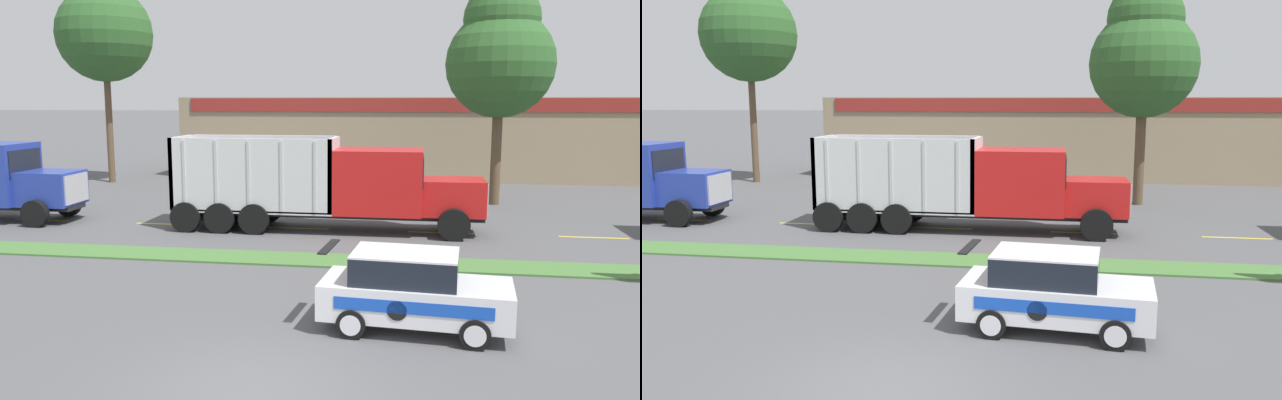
{
  "view_description": "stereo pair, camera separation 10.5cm",
  "coord_description": "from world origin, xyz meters",
  "views": [
    {
      "loc": [
        2.73,
        -9.6,
        4.85
      ],
      "look_at": [
        -0.08,
        8.42,
        1.94
      ],
      "focal_mm": 35.0,
      "sensor_mm": 36.0,
      "label": 1
    },
    {
      "loc": [
        2.83,
        -9.58,
        4.85
      ],
      "look_at": [
        -0.08,
        8.42,
        1.94
      ],
      "focal_mm": 35.0,
      "sensor_mm": 36.0,
      "label": 2
    }
  ],
  "objects": [
    {
      "name": "ground_plane",
      "position": [
        0.0,
        0.0,
        0.0
      ],
      "size": [
        600.0,
        600.0,
        0.0
      ],
      "primitive_type": "plane",
      "color": "#515154"
    },
    {
      "name": "tree_behind_right",
      "position": [
        6.4,
        20.5,
        6.99
      ],
      "size": [
        4.93,
        4.93,
        10.22
      ],
      "color": "brown",
      "rests_on": "ground_plane"
    },
    {
      "name": "dump_truck_lead",
      "position": [
        0.25,
        13.38,
        1.64
      ],
      "size": [
        11.6,
        2.67,
        3.51
      ],
      "color": "black",
      "rests_on": "ground_plane"
    },
    {
      "name": "store_building_backdrop",
      "position": [
        4.69,
        34.16,
        2.53
      ],
      "size": [
        33.69,
        12.1,
        5.06
      ],
      "color": "#9E896B",
      "rests_on": "ground_plane"
    },
    {
      "name": "tree_behind_centre",
      "position": [
        -15.42,
        25.36,
        9.24
      ],
      "size": [
        5.53,
        5.53,
        12.85
      ],
      "color": "brown",
      "rests_on": "ground_plane"
    },
    {
      "name": "centre_line_3",
      "position": [
        -7.12,
        13.5,
        0.0
      ],
      "size": [
        2.4,
        0.14,
        0.01
      ],
      "primitive_type": "cube",
      "color": "yellow",
      "rests_on": "ground_plane"
    },
    {
      "name": "rally_car",
      "position": [
        2.71,
        3.34,
        0.86
      ],
      "size": [
        4.14,
        2.13,
        1.73
      ],
      "color": "white",
      "rests_on": "ground_plane"
    },
    {
      "name": "centre_line_2",
      "position": [
        -12.52,
        13.5,
        0.0
      ],
      "size": [
        2.4,
        0.14,
        0.01
      ],
      "primitive_type": "cube",
      "color": "yellow",
      "rests_on": "ground_plane"
    },
    {
      "name": "grass_verge",
      "position": [
        0.0,
        8.72,
        0.03
      ],
      "size": [
        120.0,
        1.57,
        0.06
      ],
      "primitive_type": "cube",
      "color": "#477538",
      "rests_on": "ground_plane"
    },
    {
      "name": "centre_line_5",
      "position": [
        3.68,
        13.5,
        0.0
      ],
      "size": [
        2.4,
        0.14,
        0.01
      ],
      "primitive_type": "cube",
      "color": "yellow",
      "rests_on": "ground_plane"
    },
    {
      "name": "centre_line_4",
      "position": [
        -1.72,
        13.5,
        0.0
      ],
      "size": [
        2.4,
        0.14,
        0.01
      ],
      "primitive_type": "cube",
      "color": "yellow",
      "rests_on": "ground_plane"
    },
    {
      "name": "centre_line_6",
      "position": [
        9.08,
        13.5,
        0.0
      ],
      "size": [
        2.4,
        0.14,
        0.01
      ],
      "primitive_type": "cube",
      "color": "yellow",
      "rests_on": "ground_plane"
    }
  ]
}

